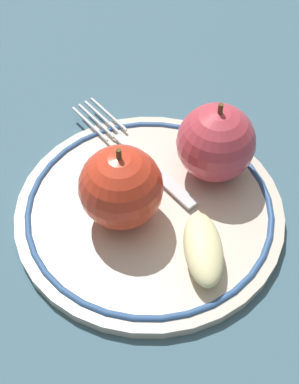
{
  "coord_description": "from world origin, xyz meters",
  "views": [
    {
      "loc": [
        0.26,
        -0.13,
        0.4
      ],
      "look_at": [
        -0.01,
        0.01,
        0.03
      ],
      "focal_mm": 50.0,
      "sensor_mm": 36.0,
      "label": 1
    }
  ],
  "objects_px": {
    "plate": "(150,210)",
    "apple_red_whole": "(121,187)",
    "fork": "(136,153)",
    "apple_slice_front": "(203,249)",
    "apple_second_whole": "(216,143)"
  },
  "relations": [
    {
      "from": "plate",
      "to": "apple_second_whole",
      "type": "xyz_separation_m",
      "value": [
        -0.01,
        0.07,
        0.04
      ]
    },
    {
      "from": "apple_second_whole",
      "to": "fork",
      "type": "xyz_separation_m",
      "value": [
        -0.05,
        -0.06,
        -0.04
      ]
    },
    {
      "from": "plate",
      "to": "apple_slice_front",
      "type": "height_order",
      "value": "apple_slice_front"
    },
    {
      "from": "plate",
      "to": "apple_red_whole",
      "type": "height_order",
      "value": "apple_red_whole"
    },
    {
      "from": "fork",
      "to": "apple_slice_front",
      "type": "bearing_deg",
      "value": 167.11
    },
    {
      "from": "apple_slice_front",
      "to": "fork",
      "type": "relative_size",
      "value": 0.41
    },
    {
      "from": "plate",
      "to": "apple_slice_front",
      "type": "relative_size",
      "value": 3.35
    },
    {
      "from": "plate",
      "to": "apple_second_whole",
      "type": "bearing_deg",
      "value": 99.18
    },
    {
      "from": "apple_slice_front",
      "to": "fork",
      "type": "xyz_separation_m",
      "value": [
        -0.13,
        0.0,
        -0.01
      ]
    },
    {
      "from": "apple_red_whole",
      "to": "apple_slice_front",
      "type": "height_order",
      "value": "apple_red_whole"
    },
    {
      "from": "apple_red_whole",
      "to": "fork",
      "type": "distance_m",
      "value": 0.08
    },
    {
      "from": "apple_red_whole",
      "to": "fork",
      "type": "xyz_separation_m",
      "value": [
        -0.06,
        0.04,
        -0.04
      ]
    },
    {
      "from": "apple_red_whole",
      "to": "plate",
      "type": "bearing_deg",
      "value": 82.37
    },
    {
      "from": "plate",
      "to": "fork",
      "type": "distance_m",
      "value": 0.07
    },
    {
      "from": "plate",
      "to": "apple_slice_front",
      "type": "bearing_deg",
      "value": 12.12
    }
  ]
}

